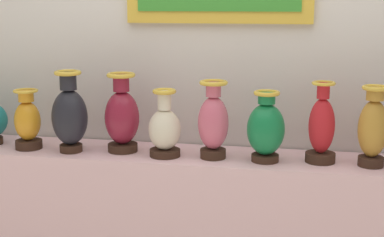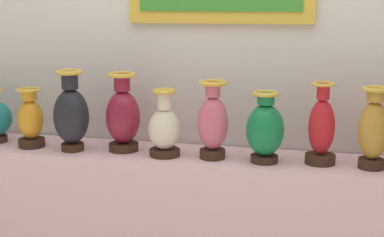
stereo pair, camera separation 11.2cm
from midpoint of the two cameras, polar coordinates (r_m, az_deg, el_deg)
The scene contains 9 objects.
back_wall at distance 2.98m, azimuth -0.08°, elevation 4.02°, with size 4.61×0.14×2.63m.
vase_amber at distance 3.02m, azimuth -17.36°, elevation -0.33°, with size 0.14×0.14×0.31m.
vase_onyx at distance 2.89m, azimuth -13.39°, elevation 0.33°, with size 0.18×0.18×0.41m.
vase_burgundy at distance 2.85m, azimuth -8.23°, elevation 0.17°, with size 0.17×0.17×0.40m.
vase_ivory at distance 2.75m, azimuth -3.96°, elevation -1.07°, with size 0.16×0.16×0.33m.
vase_rose at distance 2.70m, azimuth 0.98°, elevation -0.39°, with size 0.15×0.15×0.38m.
vase_emerald at distance 2.66m, azimuth 6.29°, elevation -1.04°, with size 0.18×0.18×0.34m.
vase_crimson at distance 2.69m, azimuth 11.83°, elevation -0.98°, with size 0.14×0.14×0.38m.
vase_ochre at distance 2.68m, azimuth 16.73°, elevation -0.94°, with size 0.14×0.14×0.38m.
Camera 1 is at (0.53, -2.65, 1.73)m, focal length 52.63 mm.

